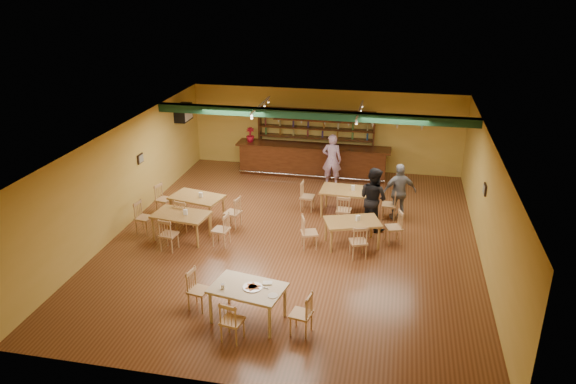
% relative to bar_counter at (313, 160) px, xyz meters
% --- Properties ---
extents(floor, '(12.00, 12.00, 0.00)m').
position_rel_bar_counter_xyz_m(floor, '(0.33, -5.15, -0.56)').
color(floor, '#593219').
rests_on(floor, ground).
extents(ceiling_beam, '(10.00, 0.30, 0.25)m').
position_rel_bar_counter_xyz_m(ceiling_beam, '(0.33, -2.35, 2.31)').
color(ceiling_beam, '#11331E').
rests_on(ceiling_beam, ceiling).
extents(track_rail_left, '(0.05, 2.50, 0.05)m').
position_rel_bar_counter_xyz_m(track_rail_left, '(-1.47, -1.75, 2.38)').
color(track_rail_left, silver).
rests_on(track_rail_left, ceiling).
extents(track_rail_right, '(0.05, 2.50, 0.05)m').
position_rel_bar_counter_xyz_m(track_rail_right, '(1.73, -1.75, 2.38)').
color(track_rail_right, silver).
rests_on(track_rail_right, ceiling).
extents(ac_unit, '(0.34, 0.70, 0.48)m').
position_rel_bar_counter_xyz_m(ac_unit, '(-4.47, -0.95, 1.79)').
color(ac_unit, silver).
rests_on(ac_unit, wall_left).
extents(picture_left, '(0.04, 0.34, 0.28)m').
position_rel_bar_counter_xyz_m(picture_left, '(-4.64, -4.15, 1.14)').
color(picture_left, black).
rests_on(picture_left, wall_left).
extents(picture_right, '(0.04, 0.34, 0.28)m').
position_rel_bar_counter_xyz_m(picture_right, '(5.30, -4.65, 1.14)').
color(picture_right, black).
rests_on(picture_right, wall_right).
extents(bar_counter, '(5.56, 0.85, 1.13)m').
position_rel_bar_counter_xyz_m(bar_counter, '(0.00, 0.00, 0.00)').
color(bar_counter, '#35170A').
rests_on(bar_counter, ground).
extents(back_bar_hutch, '(4.30, 0.40, 2.28)m').
position_rel_bar_counter_xyz_m(back_bar_hutch, '(0.00, 0.63, 0.57)').
color(back_bar_hutch, '#35170A').
rests_on(back_bar_hutch, ground).
extents(poinsettia, '(0.38, 0.38, 0.54)m').
position_rel_bar_counter_xyz_m(poinsettia, '(-2.33, 0.00, 0.83)').
color(poinsettia, maroon).
rests_on(poinsettia, bar_counter).
extents(dining_table_a, '(1.68, 1.22, 0.76)m').
position_rel_bar_counter_xyz_m(dining_table_a, '(-2.77, -4.50, -0.18)').
color(dining_table_a, olive).
rests_on(dining_table_a, ground).
extents(dining_table_b, '(1.67, 1.05, 0.81)m').
position_rel_bar_counter_xyz_m(dining_table_b, '(1.60, -3.20, -0.16)').
color(dining_table_b, olive).
rests_on(dining_table_b, ground).
extents(dining_table_c, '(1.61, 1.08, 0.75)m').
position_rel_bar_counter_xyz_m(dining_table_c, '(-2.76, -5.77, -0.19)').
color(dining_table_c, olive).
rests_on(dining_table_c, ground).
extents(dining_table_d, '(1.66, 1.31, 0.73)m').
position_rel_bar_counter_xyz_m(dining_table_d, '(1.93, -5.21, -0.20)').
color(dining_table_d, olive).
rests_on(dining_table_d, ground).
extents(near_table, '(1.68, 1.24, 0.82)m').
position_rel_bar_counter_xyz_m(near_table, '(0.09, -9.13, -0.16)').
color(near_table, tan).
rests_on(near_table, ground).
extents(pizza_tray, '(0.48, 0.48, 0.01)m').
position_rel_bar_counter_xyz_m(pizza_tray, '(0.20, -9.13, 0.26)').
color(pizza_tray, silver).
rests_on(pizza_tray, near_table).
extents(parmesan_shaker, '(0.09, 0.09, 0.11)m').
position_rel_bar_counter_xyz_m(parmesan_shaker, '(-0.40, -9.29, 0.31)').
color(parmesan_shaker, '#EAE5C6').
rests_on(parmesan_shaker, near_table).
extents(napkin_stack, '(0.22, 0.18, 0.03)m').
position_rel_bar_counter_xyz_m(napkin_stack, '(0.47, -8.91, 0.27)').
color(napkin_stack, white).
rests_on(napkin_stack, near_table).
extents(pizza_server, '(0.33, 0.17, 0.00)m').
position_rel_bar_counter_xyz_m(pizza_server, '(0.36, -9.08, 0.27)').
color(pizza_server, silver).
rests_on(pizza_server, pizza_tray).
extents(side_plate, '(0.26, 0.26, 0.01)m').
position_rel_bar_counter_xyz_m(side_plate, '(0.69, -9.35, 0.26)').
color(side_plate, white).
rests_on(side_plate, near_table).
extents(patron_bar, '(0.68, 0.46, 1.84)m').
position_rel_bar_counter_xyz_m(patron_bar, '(0.80, -0.83, 0.35)').
color(patron_bar, '#9350AD').
rests_on(patron_bar, ground).
extents(patron_right_a, '(1.14, 1.11, 1.86)m').
position_rel_bar_counter_xyz_m(patron_right_a, '(2.40, -4.00, 0.36)').
color(patron_right_a, black).
rests_on(patron_right_a, ground).
extents(patron_right_b, '(1.11, 0.74, 1.74)m').
position_rel_bar_counter_xyz_m(patron_right_b, '(3.13, -3.21, 0.31)').
color(patron_right_b, slate).
rests_on(patron_right_b, ground).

